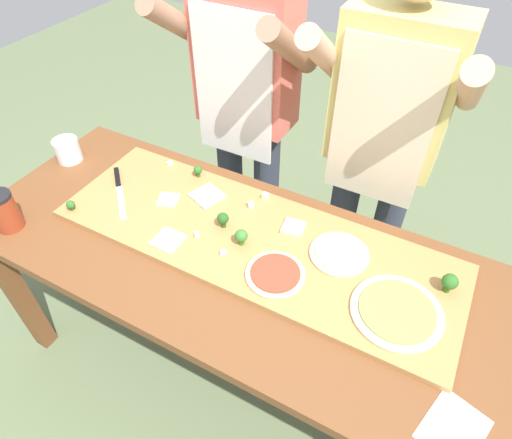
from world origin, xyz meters
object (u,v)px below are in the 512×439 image
at_px(broccoli_floret_center_left, 241,236).
at_px(cheese_crumble_a, 251,205).
at_px(pizza_slice_near_right, 207,196).
at_px(cook_right, 383,137).
at_px(pizza_slice_center, 293,227).
at_px(chefs_knife, 119,186).
at_px(broccoli_floret_back_left, 223,219).
at_px(cheese_crumble_d, 223,253).
at_px(cheese_crumble_e, 197,235).
at_px(pizza_slice_far_left, 168,240).
at_px(cheese_crumble_c, 170,163).
at_px(pizza_whole_tomato_red, 275,274).
at_px(pizza_slice_near_left, 168,200).
at_px(pizza_whole_cheese_artichoke, 339,254).
at_px(broccoli_floret_back_right, 71,205).
at_px(recipe_note, 453,429).
at_px(pizza_whole_pesto_green, 397,312).
at_px(broccoli_floret_front_mid, 198,170).
at_px(cheese_crumble_b, 265,196).
at_px(sauce_jar, 4,211).
at_px(broccoli_floret_front_right, 450,282).
at_px(prep_table, 229,269).
at_px(flour_cup, 68,151).

relative_size(broccoli_floret_center_left, cheese_crumble_a, 3.04).
bearing_deg(pizza_slice_near_right, cook_right, 40.01).
bearing_deg(pizza_slice_center, cook_right, 69.94).
distance_m(chefs_knife, cheese_crumble_a, 0.53).
bearing_deg(chefs_knife, cheese_crumble_a, 15.62).
relative_size(broccoli_floret_back_left, cheese_crumble_d, 3.45).
bearing_deg(cheese_crumble_e, cheese_crumble_d, -13.41).
bearing_deg(cheese_crumble_e, broccoli_floret_back_left, 56.84).
xyz_separation_m(pizza_slice_far_left, cheese_crumble_a, (0.16, 0.29, 0.00)).
relative_size(pizza_slice_near_right, cheese_crumble_d, 6.16).
bearing_deg(cheese_crumble_c, pizza_whole_tomato_red, -26.12).
bearing_deg(cook_right, pizza_slice_center, -110.06).
distance_m(pizza_slice_far_left, pizza_slice_near_left, 0.21).
bearing_deg(pizza_whole_cheese_artichoke, broccoli_floret_back_right, -164.84).
bearing_deg(recipe_note, pizza_whole_pesto_green, 130.67).
distance_m(broccoli_floret_front_mid, cheese_crumble_b, 0.29).
xyz_separation_m(pizza_slice_near_left, broccoli_floret_back_right, (-0.28, -0.21, 0.02)).
xyz_separation_m(pizza_slice_near_left, broccoli_floret_back_left, (0.25, -0.02, 0.03)).
distance_m(cheese_crumble_d, cook_right, 0.74).
distance_m(pizza_slice_near_right, cheese_crumble_a, 0.17).
bearing_deg(sauce_jar, pizza_slice_near_right, 39.22).
bearing_deg(chefs_knife, cheese_crumble_e, -10.62).
xyz_separation_m(pizza_slice_far_left, broccoli_floret_back_right, (-0.41, -0.04, 0.02)).
height_order(broccoli_floret_front_right, cheese_crumble_a, broccoli_floret_front_right).
bearing_deg(pizza_whole_pesto_green, sauce_jar, -168.25).
height_order(pizza_whole_pesto_green, cook_right, cook_right).
bearing_deg(broccoli_floret_center_left, prep_table, -140.13).
relative_size(cheese_crumble_e, flour_cup, 0.16).
relative_size(broccoli_floret_front_mid, sauce_jar, 0.34).
xyz_separation_m(pizza_slice_near_right, cheese_crumble_d, (0.20, -0.22, 0.00)).
xyz_separation_m(cheese_crumble_a, cook_right, (0.34, 0.40, 0.17)).
bearing_deg(pizza_whole_pesto_green, pizza_slice_near_right, 167.34).
xyz_separation_m(flour_cup, sauce_jar, (0.11, -0.40, 0.03)).
distance_m(prep_table, pizza_whole_cheese_artichoke, 0.39).
bearing_deg(prep_table, broccoli_floret_center_left, 39.87).
relative_size(pizza_slice_far_left, sauce_jar, 0.65).
height_order(cheese_crumble_a, cheese_crumble_b, cheese_crumble_b).
bearing_deg(cheese_crumble_e, broccoli_floret_front_right, 11.97).
relative_size(pizza_whole_cheese_artichoke, recipe_note, 1.17).
bearing_deg(chefs_knife, pizza_slice_near_right, 18.42).
bearing_deg(pizza_whole_cheese_artichoke, recipe_note, -40.92).
height_order(prep_table, pizza_whole_tomato_red, pizza_whole_tomato_red).
bearing_deg(cook_right, pizza_slice_near_right, -139.99).
relative_size(pizza_slice_far_left, cheese_crumble_d, 5.44).
distance_m(cheese_crumble_d, recipe_note, 0.80).
distance_m(pizza_whole_pesto_green, broccoli_floret_front_right, 0.19).
bearing_deg(broccoli_floret_back_left, prep_table, -50.49).
distance_m(pizza_whole_cheese_artichoke, broccoli_floret_back_left, 0.41).
relative_size(broccoli_floret_back_right, flour_cup, 0.40).
height_order(cheese_crumble_d, recipe_note, cheese_crumble_d).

